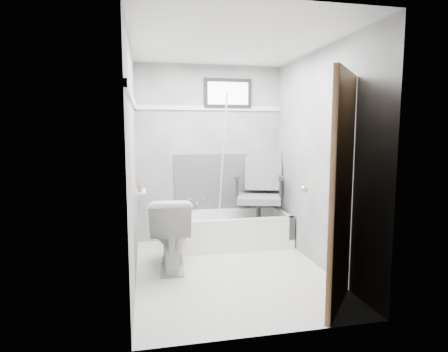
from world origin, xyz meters
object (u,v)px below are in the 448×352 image
object	(u,v)px
bathtub	(232,229)
toilet	(171,233)
office_chair	(259,192)
soap_bottle_a	(139,187)
soap_bottle_b	(140,185)
door	(391,198)

from	to	relation	value
bathtub	toilet	xyz separation A→B (m)	(-0.85, -0.67, 0.18)
bathtub	toilet	distance (m)	1.10
office_chair	soap_bottle_a	size ratio (longest dim) A/B	10.50
bathtub	soap_bottle_b	distance (m)	1.63
bathtub	soap_bottle_a	bearing A→B (deg)	-139.75
office_chair	door	size ratio (longest dim) A/B	0.57
office_chair	toilet	world-z (taller)	office_chair
office_chair	bathtub	bearing A→B (deg)	-160.00
door	office_chair	bearing A→B (deg)	99.59
bathtub	soap_bottle_b	size ratio (longest dim) A/B	16.80
office_chair	door	distance (m)	2.28
toilet	soap_bottle_a	size ratio (longest dim) A/B	7.37
toilet	door	size ratio (longest dim) A/B	0.40
office_chair	door	xyz separation A→B (m)	(0.38, -2.23, 0.31)
toilet	bathtub	bearing A→B (deg)	-137.46
bathtub	soap_bottle_a	distance (m)	1.71
soap_bottle_a	bathtub	bearing A→B (deg)	40.25
door	soap_bottle_b	xyz separation A→B (m)	(-1.92, 1.36, -0.04)
toilet	door	xyz separation A→B (m)	(1.60, -1.54, 0.61)
bathtub	office_chair	world-z (taller)	office_chair
toilet	door	bearing A→B (deg)	140.31
toilet	door	world-z (taller)	door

